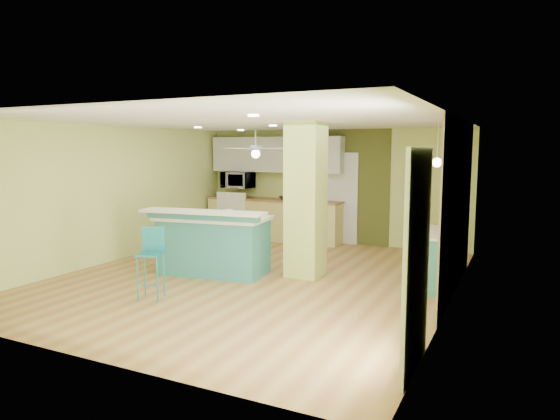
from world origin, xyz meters
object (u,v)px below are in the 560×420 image
object	(u,v)px
peninsula	(213,243)
canister	(229,214)
side_counter	(437,259)
bar_stool	(152,251)
fruit_bowl	(286,198)

from	to	relation	value
peninsula	canister	distance (m)	0.65
side_counter	bar_stool	bearing A→B (deg)	-145.61
side_counter	canister	xyz separation A→B (m)	(-3.11, -0.96, 0.62)
peninsula	side_counter	xyz separation A→B (m)	(3.49, 0.85, -0.09)
side_counter	peninsula	bearing A→B (deg)	-166.27
bar_stool	side_counter	xyz separation A→B (m)	(3.49, 2.39, -0.25)
side_counter	fruit_bowl	xyz separation A→B (m)	(-3.65, 2.33, 0.56)
peninsula	side_counter	distance (m)	3.59
peninsula	canister	xyz separation A→B (m)	(0.38, -0.11, 0.52)
canister	fruit_bowl	bearing A→B (deg)	99.27
peninsula	fruit_bowl	distance (m)	3.22
side_counter	canister	bearing A→B (deg)	-162.81
peninsula	fruit_bowl	world-z (taller)	peninsula
peninsula	canister	world-z (taller)	canister
side_counter	fruit_bowl	world-z (taller)	fruit_bowl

